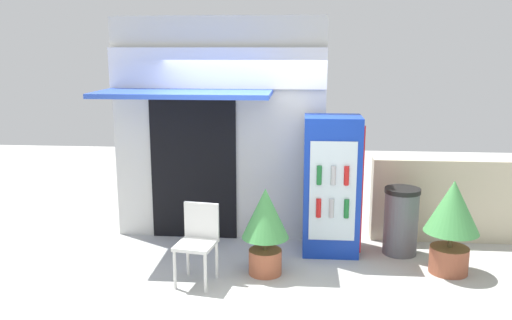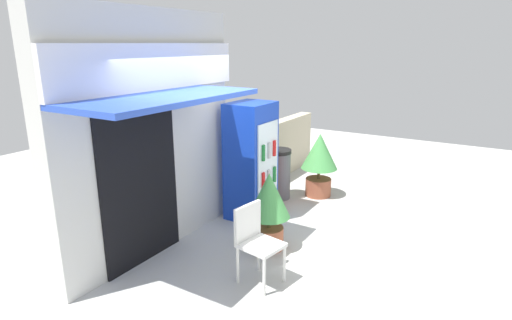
{
  "view_description": "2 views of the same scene",
  "coord_description": "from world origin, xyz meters",
  "px_view_note": "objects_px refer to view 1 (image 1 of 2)",
  "views": [
    {
      "loc": [
        0.58,
        -5.93,
        2.67
      ],
      "look_at": [
        0.07,
        0.17,
        1.37
      ],
      "focal_mm": 37.42,
      "sensor_mm": 36.0,
      "label": 1
    },
    {
      "loc": [
        -4.21,
        -2.42,
        2.66
      ],
      "look_at": [
        0.04,
        0.15,
        1.25
      ],
      "focal_mm": 28.97,
      "sensor_mm": 36.0,
      "label": 2
    }
  ],
  "objects_px": {
    "plastic_chair": "(198,237)",
    "potted_plant_curbside": "(452,218)",
    "potted_plant_near_shop": "(265,223)",
    "trash_bin": "(401,221)",
    "drink_cooler": "(332,186)"
  },
  "relations": [
    {
      "from": "plastic_chair",
      "to": "potted_plant_curbside",
      "type": "bearing_deg",
      "value": 9.02
    },
    {
      "from": "plastic_chair",
      "to": "potted_plant_curbside",
      "type": "relative_size",
      "value": 0.79
    },
    {
      "from": "potted_plant_near_shop",
      "to": "plastic_chair",
      "type": "bearing_deg",
      "value": -161.61
    },
    {
      "from": "plastic_chair",
      "to": "trash_bin",
      "type": "xyz_separation_m",
      "value": [
        2.48,
        1.04,
        -0.08
      ]
    },
    {
      "from": "potted_plant_curbside",
      "to": "trash_bin",
      "type": "xyz_separation_m",
      "value": [
        -0.48,
        0.57,
        -0.25
      ]
    },
    {
      "from": "potted_plant_near_shop",
      "to": "potted_plant_curbside",
      "type": "relative_size",
      "value": 0.92
    },
    {
      "from": "potted_plant_near_shop",
      "to": "trash_bin",
      "type": "xyz_separation_m",
      "value": [
        1.72,
        0.79,
        -0.19
      ]
    },
    {
      "from": "drink_cooler",
      "to": "trash_bin",
      "type": "height_order",
      "value": "drink_cooler"
    },
    {
      "from": "drink_cooler",
      "to": "plastic_chair",
      "type": "distance_m",
      "value": 1.91
    },
    {
      "from": "drink_cooler",
      "to": "plastic_chair",
      "type": "bearing_deg",
      "value": -146.85
    },
    {
      "from": "drink_cooler",
      "to": "potted_plant_curbside",
      "type": "bearing_deg",
      "value": -21.88
    },
    {
      "from": "plastic_chair",
      "to": "potted_plant_curbside",
      "type": "height_order",
      "value": "potted_plant_curbside"
    },
    {
      "from": "drink_cooler",
      "to": "trash_bin",
      "type": "distance_m",
      "value": 1.02
    },
    {
      "from": "potted_plant_near_shop",
      "to": "potted_plant_curbside",
      "type": "distance_m",
      "value": 2.21
    },
    {
      "from": "drink_cooler",
      "to": "potted_plant_near_shop",
      "type": "distance_m",
      "value": 1.16
    }
  ]
}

